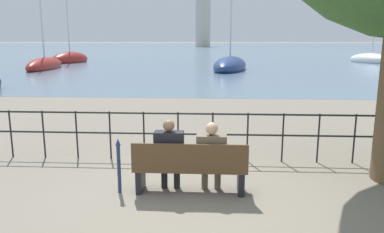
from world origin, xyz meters
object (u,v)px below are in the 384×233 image
(seated_person_left, at_px, (169,152))
(sailboat_4, at_px, (372,60))
(sailboat_1, at_px, (230,66))
(closed_umbrella, at_px, (119,163))
(sailboat_2, at_px, (70,59))
(park_bench, at_px, (190,168))
(seated_person_right, at_px, (211,154))
(sailboat_3, at_px, (45,66))
(harbor_lighthouse, at_px, (203,21))

(seated_person_left, bearing_deg, sailboat_4, 63.90)
(seated_person_left, height_order, sailboat_1, sailboat_1)
(closed_umbrella, bearing_deg, sailboat_4, 62.95)
(sailboat_2, bearing_deg, park_bench, -50.62)
(seated_person_right, relative_size, sailboat_3, 0.16)
(park_bench, relative_size, sailboat_3, 0.24)
(park_bench, xyz_separation_m, seated_person_left, (-0.35, 0.07, 0.25))
(sailboat_3, bearing_deg, park_bench, -65.91)
(seated_person_right, xyz_separation_m, closed_umbrella, (-1.55, -0.11, -0.15))
(sailboat_3, distance_m, sailboat_4, 34.75)
(sailboat_1, xyz_separation_m, sailboat_3, (-16.30, -0.15, -0.02))
(seated_person_left, xyz_separation_m, closed_umbrella, (-0.84, -0.10, -0.17))
(closed_umbrella, bearing_deg, seated_person_left, 7.07)
(park_bench, bearing_deg, sailboat_2, 113.86)
(closed_umbrella, bearing_deg, park_bench, 1.41)
(seated_person_left, distance_m, harbor_lighthouse, 136.24)
(seated_person_right, relative_size, sailboat_4, 0.11)
(park_bench, xyz_separation_m, seated_person_right, (0.35, 0.08, 0.24))
(sailboat_3, height_order, harbor_lighthouse, harbor_lighthouse)
(closed_umbrella, bearing_deg, sailboat_2, 112.23)
(sailboat_1, distance_m, sailboat_3, 16.30)
(sailboat_2, xyz_separation_m, sailboat_3, (1.39, -9.49, -0.09))
(sailboat_4, bearing_deg, park_bench, -139.59)
(seated_person_left, xyz_separation_m, sailboat_2, (-15.56, 35.91, -0.28))
(sailboat_3, bearing_deg, closed_umbrella, -67.96)
(sailboat_4, relative_size, harbor_lighthouse, 0.54)
(closed_umbrella, relative_size, sailboat_1, 0.11)
(park_bench, distance_m, sailboat_2, 39.34)
(closed_umbrella, xyz_separation_m, sailboat_2, (-14.72, 36.01, -0.11))
(sailboat_2, bearing_deg, closed_umbrella, -52.25)
(sailboat_2, relative_size, sailboat_3, 1.65)
(seated_person_left, distance_m, seated_person_right, 0.71)
(sailboat_2, xyz_separation_m, sailboat_4, (34.16, 2.06, -0.06))
(seated_person_left, bearing_deg, sailboat_3, 118.22)
(seated_person_right, height_order, sailboat_3, sailboat_3)
(seated_person_right, height_order, closed_umbrella, seated_person_right)
(closed_umbrella, height_order, sailboat_4, sailboat_4)
(harbor_lighthouse, bearing_deg, seated_person_left, -88.52)
(seated_person_right, height_order, harbor_lighthouse, harbor_lighthouse)
(sailboat_3, bearing_deg, seated_person_left, -66.43)
(seated_person_right, relative_size, harbor_lighthouse, 0.06)
(park_bench, bearing_deg, seated_person_left, 168.05)
(park_bench, relative_size, seated_person_left, 1.51)
(closed_umbrella, relative_size, sailboat_4, 0.09)
(sailboat_4, bearing_deg, closed_umbrella, -141.02)
(closed_umbrella, xyz_separation_m, sailboat_4, (19.44, 38.07, -0.17))
(sailboat_2, relative_size, harbor_lighthouse, 0.63)
(harbor_lighthouse, bearing_deg, seated_person_right, -88.23)
(seated_person_left, xyz_separation_m, sailboat_4, (18.60, 37.97, -0.34))
(park_bench, distance_m, sailboat_1, 26.69)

